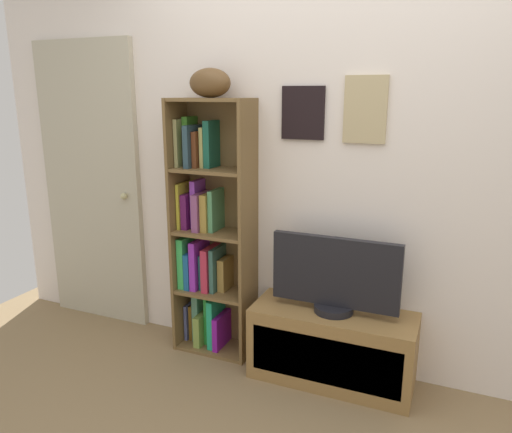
% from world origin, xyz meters
% --- Properties ---
extents(back_wall, '(4.80, 0.08, 2.57)m').
position_xyz_m(back_wall, '(-0.00, 1.13, 1.29)').
color(back_wall, silver).
rests_on(back_wall, ground).
extents(bookshelf, '(0.49, 0.26, 1.59)m').
position_xyz_m(bookshelf, '(-0.77, 1.00, 0.73)').
color(bookshelf, brown).
rests_on(bookshelf, ground).
extents(football, '(0.28, 0.20, 0.17)m').
position_xyz_m(football, '(-0.72, 0.97, 1.67)').
color(football, brown).
rests_on(football, bookshelf).
extents(tv_stand, '(0.92, 0.36, 0.43)m').
position_xyz_m(tv_stand, '(0.06, 0.92, 0.21)').
color(tv_stand, olive).
rests_on(tv_stand, ground).
extents(television, '(0.71, 0.22, 0.43)m').
position_xyz_m(television, '(0.06, 0.92, 0.64)').
color(television, black).
rests_on(television, tv_stand).
extents(door, '(0.80, 0.09, 1.96)m').
position_xyz_m(door, '(-1.73, 1.08, 0.98)').
color(door, '#B4AD95').
rests_on(door, ground).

